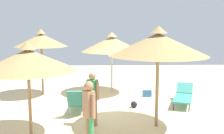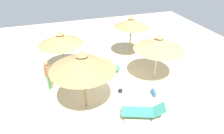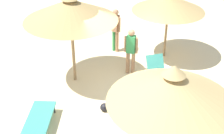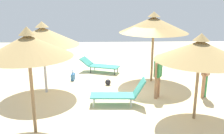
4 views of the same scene
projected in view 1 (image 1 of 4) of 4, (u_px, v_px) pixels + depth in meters
ground at (108, 114)px, 10.00m from camera, size 24.00×24.00×0.10m
parasol_umbrella_edge at (41, 40)px, 12.25m from camera, size 2.31×2.31×2.98m
parasol_umbrella_front at (158, 44)px, 8.31m from camera, size 2.99×2.99×3.11m
parasol_umbrella_near_right at (112, 44)px, 12.74m from camera, size 2.80×2.80×2.83m
parasol_umbrella_near_left at (28, 60)px, 7.60m from camera, size 2.67×2.67×2.69m
lounge_chair_center at (183, 95)px, 11.05m from camera, size 2.10×1.31×0.70m
lounge_chair_back at (78, 100)px, 10.12m from camera, size 1.95×0.68×0.97m
person_standing_far_left at (93, 95)px, 8.64m from camera, size 0.35×0.41×1.69m
person_standing_far_right at (89, 111)px, 6.87m from camera, size 0.37×0.33×1.78m
handbag at (147, 93)px, 12.23m from camera, size 0.17×0.41×0.49m
beach_ball at (134, 104)px, 10.62m from camera, size 0.26×0.26×0.26m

